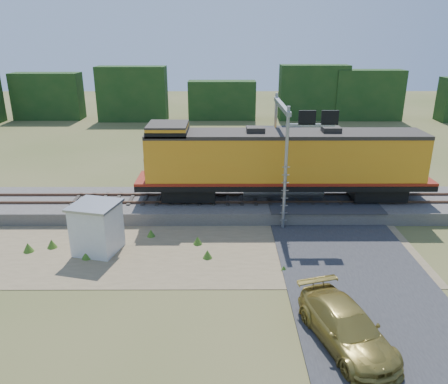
{
  "coord_description": "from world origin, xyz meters",
  "views": [
    {
      "loc": [
        0.57,
        -20.66,
        10.99
      ],
      "look_at": [
        0.66,
        3.0,
        2.4
      ],
      "focal_mm": 35.0,
      "sensor_mm": 36.0,
      "label": 1
    }
  ],
  "objects_px": {
    "locomotive": "(280,162)",
    "signal_gantry": "(288,131)",
    "car": "(346,327)",
    "shed": "(97,228)"
  },
  "relations": [
    {
      "from": "car",
      "to": "signal_gantry",
      "type": "bearing_deg",
      "value": 76.84
    },
    {
      "from": "locomotive",
      "to": "signal_gantry",
      "type": "height_order",
      "value": "signal_gantry"
    },
    {
      "from": "locomotive",
      "to": "shed",
      "type": "relative_size",
      "value": 6.76
    },
    {
      "from": "locomotive",
      "to": "car",
      "type": "bearing_deg",
      "value": -85.91
    },
    {
      "from": "shed",
      "to": "car",
      "type": "bearing_deg",
      "value": -19.9
    },
    {
      "from": "locomotive",
      "to": "signal_gantry",
      "type": "xyz_separation_m",
      "value": [
        0.33,
        -0.67,
        2.11
      ]
    },
    {
      "from": "car",
      "to": "shed",
      "type": "bearing_deg",
      "value": 130.25
    },
    {
      "from": "shed",
      "to": "signal_gantry",
      "type": "relative_size",
      "value": 0.38
    },
    {
      "from": "shed",
      "to": "car",
      "type": "relative_size",
      "value": 0.55
    },
    {
      "from": "signal_gantry",
      "to": "car",
      "type": "relative_size",
      "value": 1.44
    }
  ]
}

